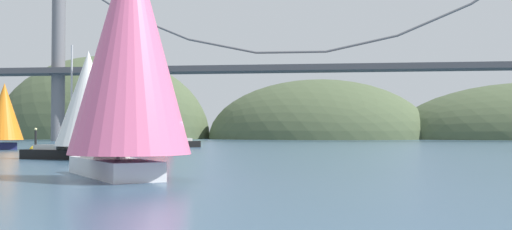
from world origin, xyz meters
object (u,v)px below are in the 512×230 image
sailboat_red_spinnaker (150,103)px  sailboat_navy_sail (98,115)px  sailboat_pink_spinnaker (129,50)px  sailboat_blue_spinnaker (159,112)px  channel_buoy (36,150)px  sailboat_white_mainsail (86,101)px  sailboat_orange_sail (3,114)px

sailboat_red_spinnaker → sailboat_navy_sail: sailboat_red_spinnaker is taller
sailboat_pink_spinnaker → sailboat_red_spinnaker: size_ratio=1.21×
sailboat_pink_spinnaker → sailboat_navy_sail: 58.48m
sailboat_blue_spinnaker → channel_buoy: (-4.57, -23.55, -4.20)m
sailboat_pink_spinnaker → sailboat_white_mainsail: size_ratio=1.39×
sailboat_pink_spinnaker → sailboat_red_spinnaker: (-10.09, 36.35, -0.52)m
sailboat_white_mainsail → sailboat_navy_sail: (-13.47, 36.21, -0.02)m
sailboat_pink_spinnaker → sailboat_orange_sail: 48.08m
sailboat_pink_spinnaker → sailboat_blue_spinnaker: size_ratio=1.27×
sailboat_pink_spinnaker → sailboat_orange_sail: bearing=125.7°
sailboat_pink_spinnaker → sailboat_navy_sail: bearing=112.9°
sailboat_white_mainsail → channel_buoy: size_ratio=3.23×
sailboat_pink_spinnaker → channel_buoy: bearing=123.8°
sailboat_white_mainsail → sailboat_orange_sail: bearing=131.3°
sailboat_pink_spinnaker → sailboat_blue_spinnaker: bearing=104.6°
sailboat_pink_spinnaker → sailboat_blue_spinnaker: 51.30m
sailboat_orange_sail → sailboat_white_mainsail: 28.45m
sailboat_red_spinnaker → sailboat_orange_sail: bearing=171.5°
sailboat_pink_spinnaker → channel_buoy: 31.83m
sailboat_pink_spinnaker → sailboat_navy_sail: sailboat_pink_spinnaker is taller
sailboat_red_spinnaker → channel_buoy: (-7.37, -10.26, -4.69)m
sailboat_orange_sail → channel_buoy: (10.55, -12.95, -3.65)m
sailboat_red_spinnaker → sailboat_blue_spinnaker: 13.59m
sailboat_red_spinnaker → sailboat_white_mainsail: size_ratio=1.15×
sailboat_pink_spinnaker → sailboat_orange_sail: sailboat_pink_spinnaker is taller
sailboat_blue_spinnaker → sailboat_navy_sail: 10.70m
sailboat_pink_spinnaker → sailboat_white_mainsail: (-9.25, 17.66, -1.30)m
sailboat_orange_sail → sailboat_red_spinnaker: sailboat_red_spinnaker is taller
sailboat_orange_sail → sailboat_white_mainsail: sailboat_white_mainsail is taller
sailboat_orange_sail → sailboat_blue_spinnaker: size_ratio=0.85×
sailboat_white_mainsail → sailboat_navy_sail: 38.64m
sailboat_red_spinnaker → sailboat_blue_spinnaker: bearing=101.9°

